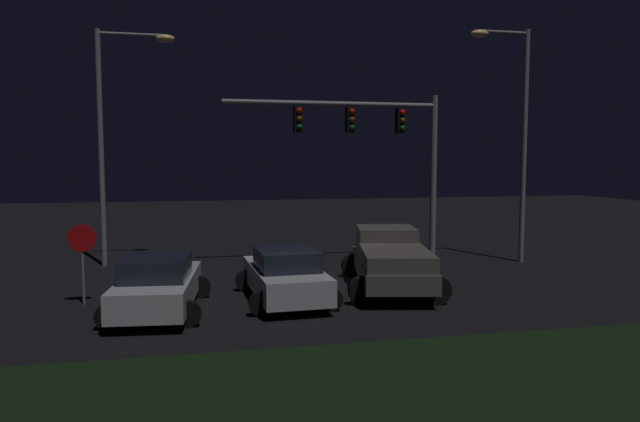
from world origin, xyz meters
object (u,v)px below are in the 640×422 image
(car_sedan, at_px, (158,285))
(traffic_signal_gantry, at_px, (375,136))
(street_lamp_right, at_px, (515,119))
(pickup_truck, at_px, (390,256))
(car_sedan_far, at_px, (285,275))
(stop_sign, at_px, (82,249))
(street_lamp_left, at_px, (116,119))

(car_sedan, xyz_separation_m, traffic_signal_gantry, (7.75, 5.94, 4.16))
(traffic_signal_gantry, height_order, street_lamp_right, street_lamp_right)
(pickup_truck, xyz_separation_m, car_sedan_far, (-3.44, -0.94, -0.26))
(car_sedan_far, relative_size, stop_sign, 2.01)
(car_sedan_far, bearing_deg, pickup_truck, -77.26)
(pickup_truck, relative_size, stop_sign, 2.55)
(pickup_truck, bearing_deg, car_sedan, 114.11)
(pickup_truck, relative_size, traffic_signal_gantry, 0.68)
(street_lamp_left, relative_size, stop_sign, 3.94)
(traffic_signal_gantry, relative_size, street_lamp_right, 0.93)
(traffic_signal_gantry, height_order, stop_sign, traffic_signal_gantry)
(pickup_truck, relative_size, street_lamp_left, 0.65)
(car_sedan, relative_size, traffic_signal_gantry, 0.55)
(street_lamp_left, xyz_separation_m, street_lamp_right, (14.91, -2.53, 0.05))
(car_sedan_far, bearing_deg, car_sedan, 96.94)
(pickup_truck, xyz_separation_m, street_lamp_left, (-8.73, 5.98, 4.50))
(car_sedan_far, bearing_deg, stop_sign, 79.53)
(street_lamp_left, height_order, street_lamp_right, street_lamp_right)
(car_sedan, height_order, traffic_signal_gantry, traffic_signal_gantry)
(car_sedan_far, distance_m, stop_sign, 5.63)
(street_lamp_right, bearing_deg, car_sedan, -159.16)
(car_sedan_far, height_order, stop_sign, stop_sign)
(street_lamp_left, bearing_deg, street_lamp_right, -9.62)
(pickup_truck, xyz_separation_m, street_lamp_right, (6.17, 3.45, 4.55))
(pickup_truck, distance_m, street_lamp_left, 11.50)
(street_lamp_right, relative_size, stop_sign, 4.01)
(traffic_signal_gantry, xyz_separation_m, stop_sign, (-9.82, -4.60, -3.34))
(stop_sign, bearing_deg, street_lamp_right, 13.49)
(car_sedan, distance_m, car_sedan_far, 3.50)
(car_sedan_far, bearing_deg, street_lamp_left, 34.81)
(car_sedan, height_order, stop_sign, stop_sign)
(car_sedan, distance_m, street_lamp_left, 9.07)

